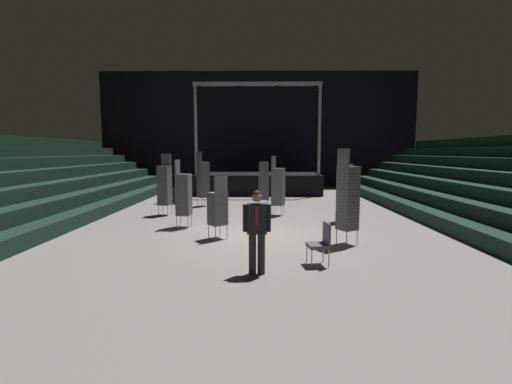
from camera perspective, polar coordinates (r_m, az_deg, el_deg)
The scene contains 14 objects.
ground_plane at distance 10.86m, azimuth -0.10°, elevation -7.04°, with size 22.00×30.00×0.10m, color slate.
arena_end_wall at distance 25.61m, azimuth 0.31°, elevation 9.84°, with size 22.00×0.30×8.00m, color black.
stage_riser at distance 21.49m, azimuth 0.25°, elevation 1.59°, with size 7.29×3.53×6.22m.
man_with_tie at distance 7.24m, azimuth 0.14°, elevation -5.60°, with size 0.57×0.24×1.72m.
chair_stack_front_left at distance 12.97m, azimuth 13.91°, elevation -0.19°, with size 0.48×0.48×2.05m.
chair_stack_front_right at distance 10.25m, azimuth -6.10°, elevation -2.47°, with size 0.62×0.62×1.79m.
chair_stack_mid_left at distance 16.47m, azimuth -8.41°, elevation 2.04°, with size 0.62×0.62×2.48m.
chair_stack_mid_right at distance 15.76m, azimuth 1.23°, elevation 1.14°, with size 0.46×0.46×2.05m.
chair_stack_mid_centre at distance 13.94m, azimuth 3.52°, elevation 0.96°, with size 0.57×0.57×2.31m.
chair_stack_rear_left at distance 11.95m, azimuth -11.44°, elevation -0.28°, with size 0.49×0.49×2.22m.
chair_stack_rear_right at distance 9.80m, azimuth 14.36°, elevation -0.81°, with size 0.60×0.60×2.56m.
chair_stack_rear_centre at distance 14.42m, azimuth -14.31°, elevation 1.12°, with size 0.52×0.52×2.39m.
equipment_road_case at distance 17.74m, azimuth -13.68°, elevation -0.67°, with size 0.90×0.60×0.69m, color black.
loose_chair_near_man at distance 8.03m, azimuth 10.29°, elevation -7.70°, with size 0.50×0.50×0.95m.
Camera 1 is at (0.13, -10.56, 2.48)m, focal length 25.19 mm.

